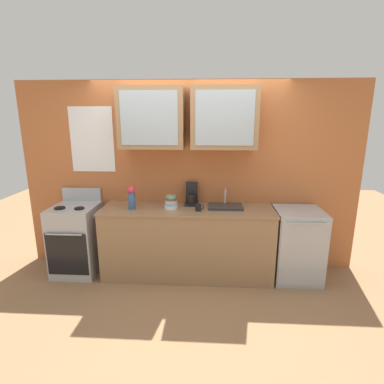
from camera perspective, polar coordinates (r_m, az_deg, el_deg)
The scene contains 10 objects.
ground_plane at distance 4.19m, azimuth -0.85°, elevation -15.22°, with size 10.00×10.00×0.00m, color #936B47.
back_wall_unit at distance 3.99m, azimuth -0.69°, elevation 5.75°, with size 4.51×0.47×2.51m.
counter at distance 3.98m, azimuth -0.87°, elevation -9.43°, with size 2.19×0.62×0.92m.
stove_range at distance 4.34m, azimuth -21.00°, elevation -8.28°, with size 0.56×0.64×1.10m.
sink_faucet at distance 3.87m, azimuth 6.32°, elevation -2.66°, with size 0.44×0.28×0.23m.
bowl_stack at distance 3.82m, azimuth -3.99°, elevation -2.01°, with size 0.17×0.17×0.16m.
vase at distance 3.83m, azimuth -11.38°, elevation -0.93°, with size 0.10×0.10×0.29m.
cup_near_sink at distance 3.71m, azimuth 1.21°, elevation -2.93°, with size 0.11×0.07×0.09m.
dishwasher at distance 4.13m, azimuth 19.25°, elevation -9.41°, with size 0.58×0.61×0.92m.
coffee_maker at distance 3.98m, azimuth -0.07°, elevation -0.82°, with size 0.17×0.20×0.29m.
Camera 1 is at (0.28, -3.64, 2.05)m, focal length 28.15 mm.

